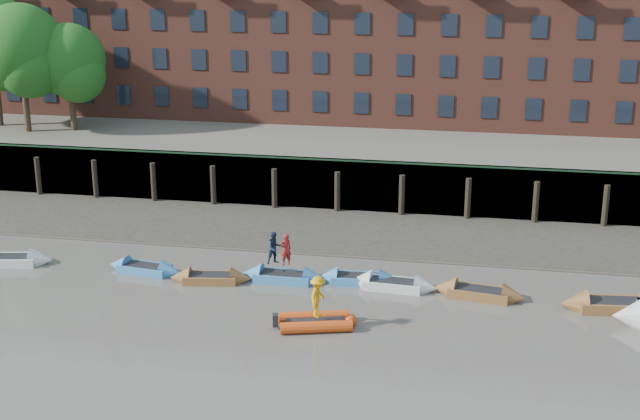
% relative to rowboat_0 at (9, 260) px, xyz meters
% --- Properties ---
extents(ground, '(220.00, 220.00, 0.00)m').
position_rel_rowboat_0_xyz_m(ground, '(17.48, -9.61, -0.24)').
color(ground, '#625C53').
rests_on(ground, ground).
extents(foreshore, '(110.00, 8.00, 0.50)m').
position_rel_rowboat_0_xyz_m(foreshore, '(17.48, 8.39, -0.24)').
color(foreshore, '#3D382F').
rests_on(foreshore, ground).
extents(mud_band, '(110.00, 1.60, 0.10)m').
position_rel_rowboat_0_xyz_m(mud_band, '(17.48, 4.99, -0.24)').
color(mud_band, '#4C4336').
rests_on(mud_band, ground).
extents(river_wall, '(110.00, 1.23, 3.30)m').
position_rel_rowboat_0_xyz_m(river_wall, '(17.48, 12.77, 1.36)').
color(river_wall, '#2D2A26').
rests_on(river_wall, ground).
extents(bank_terrace, '(110.00, 28.00, 3.20)m').
position_rel_rowboat_0_xyz_m(bank_terrace, '(17.48, 26.39, 1.36)').
color(bank_terrace, '#5E594D').
rests_on(bank_terrace, ground).
extents(tree_cluster, '(11.76, 7.74, 9.40)m').
position_rel_rowboat_0_xyz_m(tree_cluster, '(-8.14, 17.74, 8.77)').
color(tree_cluster, '#3A281C').
rests_on(tree_cluster, bank_terrace).
extents(rowboat_0, '(4.75, 2.19, 1.33)m').
position_rel_rowboat_0_xyz_m(rowboat_0, '(0.00, 0.00, 0.00)').
color(rowboat_0, silver).
rests_on(rowboat_0, ground).
extents(rowboat_1, '(4.26, 1.79, 1.20)m').
position_rel_rowboat_0_xyz_m(rowboat_1, '(7.48, 0.19, -0.02)').
color(rowboat_1, teal).
rests_on(rowboat_1, ground).
extents(rowboat_2, '(4.23, 1.77, 1.19)m').
position_rel_rowboat_0_xyz_m(rowboat_2, '(11.19, -0.42, -0.02)').
color(rowboat_2, brown).
rests_on(rowboat_2, ground).
extents(rowboat_3, '(4.42, 1.33, 1.28)m').
position_rel_rowboat_0_xyz_m(rowboat_3, '(14.72, 0.37, -0.01)').
color(rowboat_3, teal).
rests_on(rowboat_3, ground).
extents(rowboat_4, '(4.23, 1.50, 1.21)m').
position_rel_rowboat_0_xyz_m(rowboat_4, '(18.46, 0.82, -0.02)').
color(rowboat_4, teal).
rests_on(rowboat_4, ground).
extents(rowboat_5, '(4.45, 1.58, 1.27)m').
position_rel_rowboat_0_xyz_m(rowboat_5, '(20.24, 0.40, -0.01)').
color(rowboat_5, silver).
rests_on(rowboat_5, ground).
extents(rowboat_6, '(4.60, 1.96, 1.29)m').
position_rel_rowboat_0_xyz_m(rowboat_6, '(24.40, 0.08, -0.01)').
color(rowboat_6, brown).
rests_on(rowboat_6, ground).
extents(rowboat_7, '(5.10, 1.98, 1.44)m').
position_rel_rowboat_0_xyz_m(rowboat_7, '(30.56, -0.31, 0.02)').
color(rowboat_7, brown).
rests_on(rowboat_7, ground).
extents(rib_tender, '(3.56, 2.44, 0.60)m').
position_rel_rowboat_0_xyz_m(rib_tender, '(17.46, -4.62, 0.03)').
color(rib_tender, '#CF4411').
rests_on(rib_tender, ground).
extents(person_rower_a, '(0.71, 0.68, 1.63)m').
position_rel_rowboat_0_xyz_m(person_rower_a, '(14.86, 0.43, 1.44)').
color(person_rower_a, maroon).
rests_on(person_rower_a, rowboat_3).
extents(person_rower_b, '(1.02, 0.98, 1.65)m').
position_rel_rowboat_0_xyz_m(person_rower_b, '(14.26, 0.53, 1.45)').
color(person_rower_b, '#19233F').
rests_on(person_rower_b, rowboat_3).
extents(person_rib_crew, '(0.89, 1.31, 1.88)m').
position_rel_rowboat_0_xyz_m(person_rib_crew, '(17.47, -4.74, 1.27)').
color(person_rib_crew, orange).
rests_on(person_rib_crew, rib_tender).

